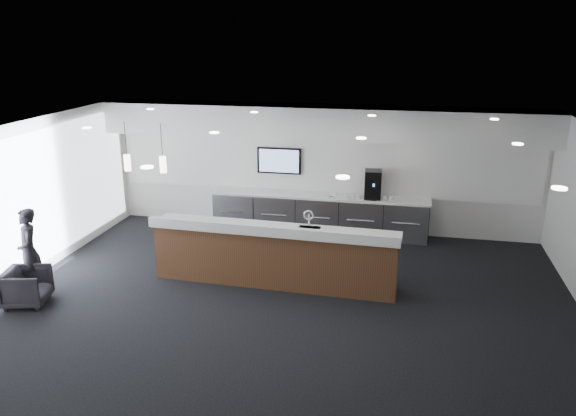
% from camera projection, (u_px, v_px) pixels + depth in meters
% --- Properties ---
extents(ground, '(10.00, 10.00, 0.00)m').
position_uv_depth(ground, '(286.00, 303.00, 9.84)').
color(ground, black).
rests_on(ground, ground).
extents(ceiling, '(10.00, 8.00, 0.02)m').
position_uv_depth(ceiling, '(286.00, 133.00, 8.94)').
color(ceiling, black).
rests_on(ceiling, back_wall).
extents(back_wall, '(10.00, 0.02, 3.00)m').
position_uv_depth(back_wall, '(322.00, 168.00, 13.13)').
color(back_wall, white).
rests_on(back_wall, ground).
extents(left_wall, '(0.02, 8.00, 3.00)m').
position_uv_depth(left_wall, '(22.00, 204.00, 10.38)').
color(left_wall, white).
rests_on(left_wall, ground).
extents(soffit_bulkhead, '(10.00, 0.90, 0.70)m').
position_uv_depth(soffit_bulkhead, '(320.00, 122.00, 12.36)').
color(soffit_bulkhead, white).
rests_on(soffit_bulkhead, back_wall).
extents(alcove_panel, '(9.80, 0.06, 1.40)m').
position_uv_depth(alcove_panel, '(322.00, 164.00, 13.07)').
color(alcove_panel, white).
rests_on(alcove_panel, back_wall).
extents(window_blinds_wall, '(0.04, 7.36, 2.55)m').
position_uv_depth(window_blinds_wall, '(24.00, 204.00, 10.37)').
color(window_blinds_wall, silver).
rests_on(window_blinds_wall, left_wall).
extents(back_credenza, '(5.06, 0.66, 0.95)m').
position_uv_depth(back_credenza, '(319.00, 214.00, 13.10)').
color(back_credenza, gray).
rests_on(back_credenza, ground).
extents(wall_tv, '(1.05, 0.08, 0.62)m').
position_uv_depth(wall_tv, '(279.00, 161.00, 13.19)').
color(wall_tv, black).
rests_on(wall_tv, back_wall).
extents(pendant_left, '(0.12, 0.12, 0.30)m').
position_uv_depth(pendant_left, '(168.00, 162.00, 10.39)').
color(pendant_left, '#FFEEC6').
rests_on(pendant_left, ceiling).
extents(pendant_right, '(0.12, 0.12, 0.30)m').
position_uv_depth(pendant_right, '(133.00, 160.00, 10.52)').
color(pendant_right, '#FFEEC6').
rests_on(pendant_right, ceiling).
extents(ceiling_can_lights, '(7.00, 5.00, 0.02)m').
position_uv_depth(ceiling_can_lights, '(286.00, 135.00, 8.95)').
color(ceiling_can_lights, white).
rests_on(ceiling_can_lights, ceiling).
extents(service_counter, '(4.64, 0.92, 1.49)m').
position_uv_depth(service_counter, '(274.00, 255.00, 10.45)').
color(service_counter, '#502E1A').
rests_on(service_counter, ground).
extents(coffee_machine, '(0.39, 0.50, 0.64)m').
position_uv_depth(coffee_machine, '(373.00, 184.00, 12.61)').
color(coffee_machine, black).
rests_on(coffee_machine, back_credenza).
extents(info_sign_left, '(0.16, 0.06, 0.21)m').
position_uv_depth(info_sign_left, '(332.00, 192.00, 12.77)').
color(info_sign_left, silver).
rests_on(info_sign_left, back_credenza).
extents(info_sign_right, '(0.20, 0.03, 0.26)m').
position_uv_depth(info_sign_right, '(372.00, 193.00, 12.60)').
color(info_sign_right, silver).
rests_on(info_sign_right, back_credenza).
extents(armchair, '(0.85, 0.84, 0.65)m').
position_uv_depth(armchair, '(27.00, 287.00, 9.73)').
color(armchair, black).
rests_on(armchair, ground).
extents(lounge_guest, '(0.67, 0.69, 1.58)m').
position_uv_depth(lounge_guest, '(29.00, 251.00, 10.04)').
color(lounge_guest, black).
rests_on(lounge_guest, ground).
extents(cup_0, '(0.09, 0.09, 0.09)m').
position_uv_depth(cup_0, '(391.00, 199.00, 12.49)').
color(cup_0, white).
rests_on(cup_0, back_credenza).
extents(cup_1, '(0.13, 0.13, 0.09)m').
position_uv_depth(cup_1, '(385.00, 198.00, 12.52)').
color(cup_1, white).
rests_on(cup_1, back_credenza).
extents(cup_2, '(0.12, 0.12, 0.09)m').
position_uv_depth(cup_2, '(379.00, 198.00, 12.55)').
color(cup_2, white).
rests_on(cup_2, back_credenza).
extents(cup_3, '(0.12, 0.12, 0.09)m').
position_uv_depth(cup_3, '(372.00, 198.00, 12.58)').
color(cup_3, white).
rests_on(cup_3, back_credenza).
extents(cup_4, '(0.13, 0.13, 0.09)m').
position_uv_depth(cup_4, '(366.00, 197.00, 12.60)').
color(cup_4, white).
rests_on(cup_4, back_credenza).
extents(cup_5, '(0.10, 0.10, 0.09)m').
position_uv_depth(cup_5, '(360.00, 197.00, 12.63)').
color(cup_5, white).
rests_on(cup_5, back_credenza).
extents(cup_6, '(0.13, 0.13, 0.09)m').
position_uv_depth(cup_6, '(354.00, 196.00, 12.66)').
color(cup_6, white).
rests_on(cup_6, back_credenza).
extents(cup_7, '(0.11, 0.11, 0.09)m').
position_uv_depth(cup_7, '(347.00, 196.00, 12.69)').
color(cup_7, white).
rests_on(cup_7, back_credenza).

